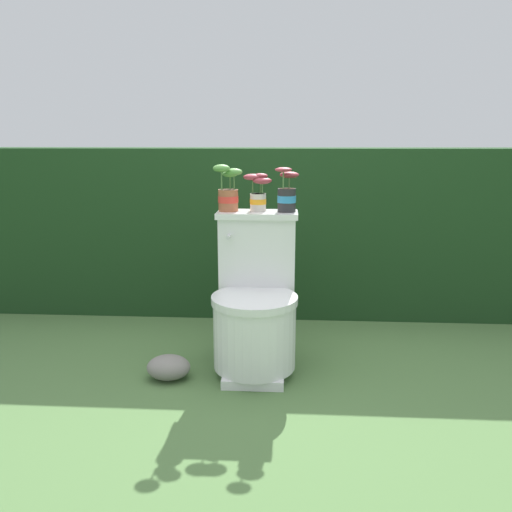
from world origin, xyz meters
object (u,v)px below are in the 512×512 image
(toilet, at_px, (256,306))
(potted_plant_middle, at_px, (287,194))
(potted_plant_midleft, at_px, (258,193))
(garden_stone, at_px, (169,367))
(potted_plant_left, at_px, (228,192))

(toilet, relative_size, potted_plant_middle, 3.49)
(potted_plant_midleft, bearing_deg, garden_stone, -141.77)
(toilet, xyz_separation_m, garden_stone, (-0.42, -0.15, -0.28))
(toilet, distance_m, potted_plant_left, 0.60)
(toilet, bearing_deg, potted_plant_midleft, 89.36)
(garden_stone, bearing_deg, potted_plant_left, 49.97)
(potted_plant_midleft, relative_size, garden_stone, 0.90)
(potted_plant_middle, bearing_deg, potted_plant_midleft, 172.28)
(potted_plant_midleft, height_order, garden_stone, potted_plant_midleft)
(potted_plant_midleft, xyz_separation_m, garden_stone, (-0.42, -0.33, -0.83))
(potted_plant_midleft, distance_m, potted_plant_middle, 0.15)
(toilet, distance_m, potted_plant_middle, 0.59)
(potted_plant_midleft, bearing_deg, toilet, -90.64)
(potted_plant_left, xyz_separation_m, potted_plant_midleft, (0.15, 0.01, -0.00))
(potted_plant_midleft, bearing_deg, potted_plant_left, -175.36)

